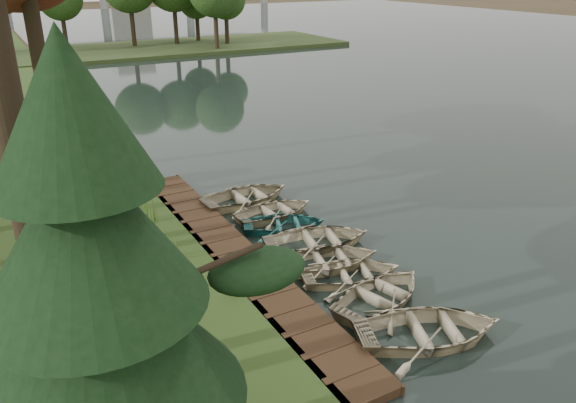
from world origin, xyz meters
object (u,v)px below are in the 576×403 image
rowboat_2 (351,271)px  rowboat_1 (381,292)px  boardwalk (233,255)px  rowboat_0 (430,327)px  stored_rowboat (105,178)px  pine_tree (93,273)px

rowboat_2 → rowboat_1: bearing=-162.3°
boardwalk → rowboat_0: 7.23m
rowboat_1 → stored_rowboat: bearing=5.5°
boardwalk → rowboat_0: rowboat_0 is taller
stored_rowboat → pine_tree: pine_tree is taller
rowboat_0 → rowboat_1: 2.04m
pine_tree → stored_rowboat: bearing=79.2°
boardwalk → rowboat_2: rowboat_2 is taller
stored_rowboat → pine_tree: (-3.31, -17.45, 5.03)m
boardwalk → pine_tree: (-5.67, -9.03, 5.48)m
rowboat_1 → rowboat_2: size_ratio=1.08×
rowboat_1 → pine_tree: (-8.35, -4.36, 5.22)m
rowboat_2 → pine_tree: 11.43m
rowboat_0 → rowboat_1: (-0.00, 2.04, -0.05)m
boardwalk → stored_rowboat: (-2.36, 8.43, 0.45)m
boardwalk → stored_rowboat: size_ratio=5.53×
stored_rowboat → pine_tree: size_ratio=0.34×
rowboat_0 → boardwalk: bearing=41.6°
rowboat_1 → rowboat_2: rowboat_1 is taller
boardwalk → stored_rowboat: bearing=105.6°
rowboat_0 → pine_tree: 10.09m
rowboat_0 → stored_rowboat: (-5.04, 15.14, 0.14)m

